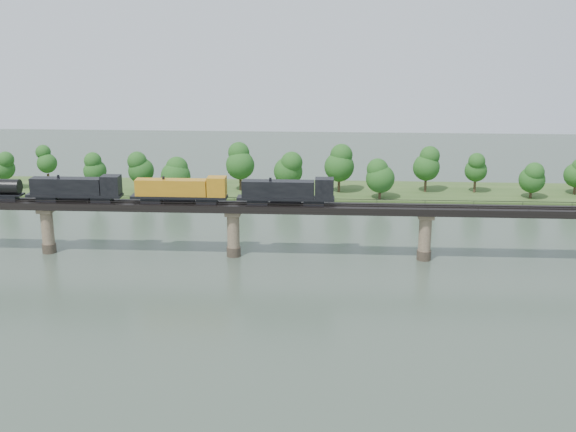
{
  "coord_description": "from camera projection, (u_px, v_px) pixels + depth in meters",
  "views": [
    {
      "loc": [
        20.17,
        -114.29,
        49.34
      ],
      "look_at": [
        11.54,
        30.0,
        9.0
      ],
      "focal_mm": 45.0,
      "sensor_mm": 36.0,
      "label": 1
    }
  ],
  "objects": [
    {
      "name": "far_bank",
      "position": [
        259.0,
        191.0,
        205.82
      ],
      "size": [
        300.0,
        24.0,
        1.6
      ],
      "primitive_type": "cube",
      "color": "#324D1E",
      "rests_on": "ground"
    },
    {
      "name": "far_treeline",
      "position": [
        228.0,
        167.0,
        199.83
      ],
      "size": [
        289.06,
        17.54,
        13.6
      ],
      "color": "#382619",
      "rests_on": "far_bank"
    },
    {
      "name": "bridge_superstructure",
      "position": [
        233.0,
        202.0,
        149.98
      ],
      "size": [
        220.0,
        4.9,
        0.75
      ],
      "color": "black",
      "rests_on": "bridge"
    },
    {
      "name": "ground",
      "position": [
        211.0,
        312.0,
        124.31
      ],
      "size": [
        400.0,
        400.0,
        0.0
      ],
      "primitive_type": "plane",
      "color": "#324034",
      "rests_on": "ground"
    },
    {
      "name": "freight_train",
      "position": [
        145.0,
        190.0,
        150.4
      ],
      "size": [
        81.67,
        3.18,
        5.62
      ],
      "color": "black",
      "rests_on": "bridge"
    },
    {
      "name": "bridge",
      "position": [
        233.0,
        231.0,
        151.69
      ],
      "size": [
        236.0,
        30.0,
        11.5
      ],
      "color": "#473A2D",
      "rests_on": "ground"
    }
  ]
}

